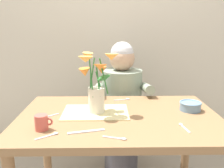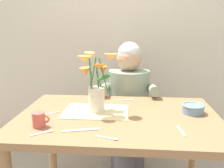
% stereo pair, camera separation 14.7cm
% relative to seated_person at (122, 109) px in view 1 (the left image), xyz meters
% --- Properties ---
extents(wood_panel_backdrop, '(4.00, 0.10, 2.50)m').
position_rel_seated_person_xyz_m(wood_panel_backdrop, '(-0.05, 0.43, 0.69)').
color(wood_panel_backdrop, beige).
rests_on(wood_panel_backdrop, ground_plane).
extents(dining_table, '(1.20, 0.80, 0.74)m').
position_rel_seated_person_xyz_m(dining_table, '(-0.05, -0.62, 0.08)').
color(dining_table, olive).
rests_on(dining_table, ground_plane).
extents(seated_person, '(0.45, 0.47, 1.14)m').
position_rel_seated_person_xyz_m(seated_person, '(0.00, 0.00, 0.00)').
color(seated_person, '#4C4C56').
rests_on(seated_person, ground_plane).
extents(striped_placemat, '(0.40, 0.28, 0.00)m').
position_rel_seated_person_xyz_m(striped_placemat, '(-0.19, -0.57, 0.18)').
color(striped_placemat, beige).
rests_on(striped_placemat, dining_table).
extents(flower_vase, '(0.26, 0.25, 0.37)m').
position_rel_seated_person_xyz_m(flower_vase, '(-0.19, -0.57, 0.36)').
color(flower_vase, silver).
rests_on(flower_vase, dining_table).
extents(ceramic_bowl, '(0.14, 0.14, 0.06)m').
position_rel_seated_person_xyz_m(ceramic_bowl, '(0.40, -0.54, 0.21)').
color(ceramic_bowl, '#6689A8').
rests_on(ceramic_bowl, dining_table).
extents(dinner_knife, '(0.19, 0.06, 0.00)m').
position_rel_seated_person_xyz_m(dinner_knife, '(-0.23, -0.85, 0.18)').
color(dinner_knife, silver).
rests_on(dinner_knife, dining_table).
extents(tea_cup, '(0.09, 0.07, 0.08)m').
position_rel_seated_person_xyz_m(tea_cup, '(-0.46, -0.82, 0.22)').
color(tea_cup, '#CC564C').
rests_on(tea_cup, dining_table).
extents(spoon_0, '(0.03, 0.12, 0.01)m').
position_rel_seated_person_xyz_m(spoon_0, '(0.28, -0.80, 0.18)').
color(spoon_0, silver).
rests_on(spoon_0, dining_table).
extents(spoon_1, '(0.12, 0.05, 0.01)m').
position_rel_seated_person_xyz_m(spoon_1, '(-0.07, -0.93, 0.18)').
color(spoon_1, silver).
rests_on(spoon_1, dining_table).
extents(spoon_2, '(0.11, 0.08, 0.01)m').
position_rel_seated_person_xyz_m(spoon_2, '(-0.40, -0.89, 0.18)').
color(spoon_2, silver).
rests_on(spoon_2, dining_table).
extents(spoon_3, '(0.10, 0.09, 0.01)m').
position_rel_seated_person_xyz_m(spoon_3, '(-0.48, -0.64, 0.18)').
color(spoon_3, silver).
rests_on(spoon_3, dining_table).
extents(spoon_4, '(0.12, 0.05, 0.01)m').
position_rel_seated_person_xyz_m(spoon_4, '(0.00, -0.31, 0.18)').
color(spoon_4, silver).
rests_on(spoon_4, dining_table).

